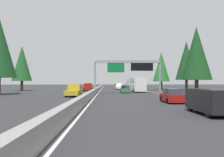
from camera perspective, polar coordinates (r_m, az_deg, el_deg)
ground_plane at (r=61.96m, az=-2.96°, el=-2.82°), size 320.00×320.00×0.00m
median_barrier at (r=81.94m, az=-2.71°, el=-2.02°), size 180.00×0.56×0.90m
shoulder_stripe_right at (r=72.54m, az=6.45°, el=-2.52°), size 160.00×0.16×0.01m
shoulder_stripe_median at (r=71.94m, az=-2.50°, el=-2.54°), size 160.00×0.16×0.01m
sign_gantry_overhead at (r=47.31m, az=3.79°, el=2.63°), size 0.50×12.68×6.29m
minivan_far_right at (r=18.06m, az=21.69°, el=-4.62°), size 5.00×1.95×1.69m
sedan_far_left at (r=27.02m, az=13.61°, el=-3.94°), size 4.40×1.80×1.47m
box_truck_near_right at (r=69.12m, az=4.60°, el=-1.27°), size 8.50×2.40×2.95m
sedan_near_center at (r=95.36m, az=0.94°, el=-1.71°), size 4.40×1.80×1.47m
sedan_mid_center at (r=50.26m, az=3.00°, el=-2.51°), size 4.40×1.80×1.47m
bus_mid_right at (r=57.13m, az=5.77°, el=-1.26°), size 11.50×2.55×3.10m
pickup_mid_left at (r=74.35m, az=1.66°, el=-1.78°), size 5.60×2.00×1.86m
oncoming_near at (r=61.84m, az=-5.54°, el=-1.97°), size 5.60×2.00×1.86m
oncoming_far at (r=38.36m, az=-8.66°, el=-2.68°), size 5.60×2.00×1.86m
conifer_right_near at (r=44.67m, az=18.71°, el=5.45°), size 5.07×5.07×11.53m
conifer_right_mid at (r=66.53m, az=16.61°, el=3.95°), size 5.54×5.54×12.59m
conifer_right_far at (r=72.70m, az=11.18°, el=2.66°), size 4.75×4.75×10.80m
conifer_left_mid at (r=66.32m, az=-19.86°, el=3.24°), size 4.93×4.93×11.19m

